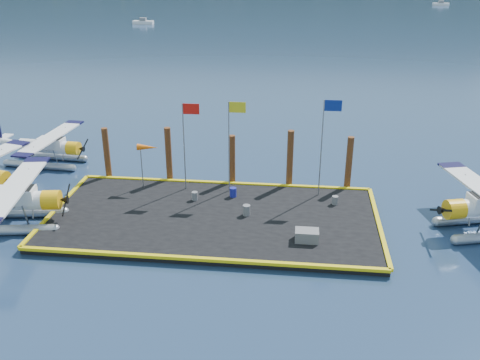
{
  "coord_description": "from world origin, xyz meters",
  "views": [
    {
      "loc": [
        4.9,
        -28.9,
        15.57
      ],
      "look_at": [
        1.43,
        2.0,
        2.01
      ],
      "focal_mm": 40.0,
      "sensor_mm": 36.0,
      "label": 1
    }
  ],
  "objects_px": {
    "seaplane_c": "(48,148)",
    "piling_0": "(107,155)",
    "piling_3": "(290,160)",
    "drum_5": "(233,192)",
    "drum_0": "(195,196)",
    "drum_2": "(247,210)",
    "flagpole_blue": "(325,134)",
    "piling_4": "(349,165)",
    "seaplane_a": "(11,203)",
    "windsock": "(147,148)",
    "flagpole_red": "(187,133)",
    "flagpole_yellow": "(232,133)",
    "crate": "(307,236)",
    "piling_2": "(232,161)",
    "drum_4": "(335,200)",
    "piling_1": "(169,156)"
  },
  "relations": [
    {
      "from": "drum_2",
      "to": "flagpole_blue",
      "type": "relative_size",
      "value": 0.1
    },
    {
      "from": "drum_4",
      "to": "flagpole_red",
      "type": "distance_m",
      "value": 10.57
    },
    {
      "from": "drum_2",
      "to": "windsock",
      "type": "distance_m",
      "value": 8.23
    },
    {
      "from": "piling_0",
      "to": "windsock",
      "type": "bearing_deg",
      "value": -24.73
    },
    {
      "from": "crate",
      "to": "piling_0",
      "type": "bearing_deg",
      "value": 151.17
    },
    {
      "from": "seaplane_c",
      "to": "piling_0",
      "type": "relative_size",
      "value": 2.15
    },
    {
      "from": "seaplane_c",
      "to": "flagpole_yellow",
      "type": "xyz_separation_m",
      "value": [
        14.88,
        -4.18,
        3.18
      ]
    },
    {
      "from": "piling_3",
      "to": "drum_5",
      "type": "bearing_deg",
      "value": -145.33
    },
    {
      "from": "piling_4",
      "to": "drum_5",
      "type": "bearing_deg",
      "value": -161.79
    },
    {
      "from": "piling_3",
      "to": "drum_2",
      "type": "bearing_deg",
      "value": -116.16
    },
    {
      "from": "flagpole_blue",
      "to": "drum_4",
      "type": "bearing_deg",
      "value": -57.98
    },
    {
      "from": "drum_4",
      "to": "piling_4",
      "type": "xyz_separation_m",
      "value": [
        0.98,
        2.91,
        1.32
      ]
    },
    {
      "from": "piling_3",
      "to": "crate",
      "type": "bearing_deg",
      "value": -81.24
    },
    {
      "from": "drum_0",
      "to": "drum_2",
      "type": "xyz_separation_m",
      "value": [
        3.58,
        -1.76,
        0.05
      ]
    },
    {
      "from": "piling_1",
      "to": "seaplane_c",
      "type": "bearing_deg",
      "value": 165.75
    },
    {
      "from": "flagpole_red",
      "to": "piling_3",
      "type": "distance_m",
      "value": 7.33
    },
    {
      "from": "crate",
      "to": "flagpole_yellow",
      "type": "bearing_deg",
      "value": 128.81
    },
    {
      "from": "piling_1",
      "to": "piling_4",
      "type": "xyz_separation_m",
      "value": [
        12.5,
        0.0,
        -0.1
      ]
    },
    {
      "from": "seaplane_c",
      "to": "crate",
      "type": "height_order",
      "value": "seaplane_c"
    },
    {
      "from": "drum_2",
      "to": "drum_5",
      "type": "distance_m",
      "value": 2.79
    },
    {
      "from": "drum_0",
      "to": "piling_0",
      "type": "relative_size",
      "value": 0.14
    },
    {
      "from": "flagpole_yellow",
      "to": "piling_2",
      "type": "xyz_separation_m",
      "value": [
        -0.2,
        1.6,
        -2.61
      ]
    },
    {
      "from": "seaplane_a",
      "to": "drum_2",
      "type": "xyz_separation_m",
      "value": [
        13.99,
        2.23,
        -0.78
      ]
    },
    {
      "from": "seaplane_c",
      "to": "windsock",
      "type": "distance_m",
      "value": 10.24
    },
    {
      "from": "drum_4",
      "to": "flagpole_blue",
      "type": "height_order",
      "value": "flagpole_blue"
    },
    {
      "from": "drum_4",
      "to": "piling_4",
      "type": "height_order",
      "value": "piling_4"
    },
    {
      "from": "drum_2",
      "to": "seaplane_c",
      "type": "bearing_deg",
      "value": 154.77
    },
    {
      "from": "piling_1",
      "to": "drum_4",
      "type": "bearing_deg",
      "value": -14.2
    },
    {
      "from": "flagpole_red",
      "to": "drum_2",
      "type": "bearing_deg",
      "value": -38.64
    },
    {
      "from": "flagpole_yellow",
      "to": "flagpole_blue",
      "type": "xyz_separation_m",
      "value": [
        5.99,
        -0.0,
        0.17
      ]
    },
    {
      "from": "drum_2",
      "to": "piling_2",
      "type": "height_order",
      "value": "piling_2"
    },
    {
      "from": "seaplane_c",
      "to": "piling_3",
      "type": "bearing_deg",
      "value": 86.8
    },
    {
      "from": "flagpole_red",
      "to": "windsock",
      "type": "distance_m",
      "value": 2.97
    },
    {
      "from": "seaplane_a",
      "to": "windsock",
      "type": "distance_m",
      "value": 9.13
    },
    {
      "from": "flagpole_yellow",
      "to": "piling_0",
      "type": "bearing_deg",
      "value": 170.14
    },
    {
      "from": "seaplane_a",
      "to": "flagpole_red",
      "type": "distance_m",
      "value": 11.58
    },
    {
      "from": "drum_0",
      "to": "drum_5",
      "type": "relative_size",
      "value": 0.89
    },
    {
      "from": "piling_3",
      "to": "piling_2",
      "type": "bearing_deg",
      "value": 180.0
    },
    {
      "from": "flagpole_blue",
      "to": "piling_0",
      "type": "xyz_separation_m",
      "value": [
        -15.2,
        1.6,
        -2.69
      ]
    },
    {
      "from": "drum_0",
      "to": "crate",
      "type": "height_order",
      "value": "crate"
    },
    {
      "from": "seaplane_a",
      "to": "seaplane_c",
      "type": "bearing_deg",
      "value": -176.46
    },
    {
      "from": "drum_0",
      "to": "windsock",
      "type": "distance_m",
      "value": 4.62
    },
    {
      "from": "drum_2",
      "to": "piling_4",
      "type": "relative_size",
      "value": 0.16
    },
    {
      "from": "piling_1",
      "to": "piling_2",
      "type": "height_order",
      "value": "piling_1"
    },
    {
      "from": "seaplane_c",
      "to": "drum_2",
      "type": "distance_m",
      "value": 17.92
    },
    {
      "from": "flagpole_red",
      "to": "flagpole_blue",
      "type": "distance_m",
      "value": 8.99
    },
    {
      "from": "drum_2",
      "to": "piling_3",
      "type": "relative_size",
      "value": 0.15
    },
    {
      "from": "flagpole_red",
      "to": "flagpole_yellow",
      "type": "height_order",
      "value": "flagpole_yellow"
    },
    {
      "from": "seaplane_a",
      "to": "crate",
      "type": "xyz_separation_m",
      "value": [
        17.67,
        -0.54,
        -0.78
      ]
    },
    {
      "from": "flagpole_red",
      "to": "piling_2",
      "type": "xyz_separation_m",
      "value": [
        2.79,
        1.6,
        -2.5
      ]
    }
  ]
}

